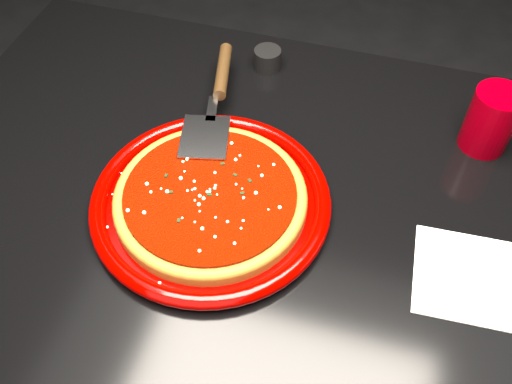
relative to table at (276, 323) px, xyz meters
The scene contains 11 objects.
table is the anchor object (origin of this frame).
plate 0.40m from the table, 164.49° to the right, with size 0.35×0.35×0.03m, color #710100.
pizza_crust 0.41m from the table, 164.49° to the right, with size 0.28×0.28×0.01m, color brown.
pizza_crust_rim 0.41m from the table, 164.49° to the right, with size 0.28×0.28×0.02m, color brown.
pizza_sauce 0.42m from the table, 164.49° to the right, with size 0.25×0.25×0.01m, color #730D00.
parmesan_dusting 0.42m from the table, 164.49° to the right, with size 0.24×0.24×0.01m, color beige, non-canonical shape.
basil_flecks 0.42m from the table, 164.49° to the right, with size 0.22×0.22×0.00m, color black, non-canonical shape.
pizza_server 0.47m from the table, 135.87° to the left, with size 0.09×0.31×0.02m, color silver, non-canonical shape.
cup 0.55m from the table, 38.43° to the left, with size 0.08×0.08×0.11m, color #88000A.
napkin_a 0.46m from the table, ahead, with size 0.14×0.14×0.00m, color white.
ramekin 0.51m from the table, 109.85° to the left, with size 0.05×0.05×0.04m, color black.
Camera 1 is at (0.11, -0.50, 1.42)m, focal length 40.00 mm.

